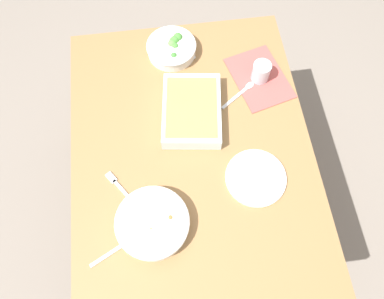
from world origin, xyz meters
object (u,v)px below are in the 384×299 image
broccoli_bowl (172,48)px  spoon_spare (242,91)px  spoon_by_stew (120,247)px  spoon_by_broccoli (182,54)px  baking_dish (192,110)px  drink_cup (261,73)px  stew_bowl (153,223)px  fork_on_table (120,188)px  side_plate (256,178)px

broccoli_bowl → spoon_spare: (-0.23, -0.26, -0.03)m
spoon_by_stew → spoon_by_broccoli: 0.82m
broccoli_bowl → baking_dish: (-0.31, -0.04, 0.00)m
drink_cup → spoon_by_broccoli: bearing=62.5°
drink_cup → broccoli_bowl: bearing=62.6°
broccoli_bowl → spoon_by_broccoli: 0.05m
stew_bowl → broccoli_bowl: size_ratio=1.21×
broccoli_bowl → spoon_spare: bearing=-132.1°
spoon_by_stew → drink_cup: bearing=-44.9°
baking_dish → spoon_by_broccoli: 0.29m
drink_cup → spoon_spare: bearing=125.0°
spoon_by_stew → spoon_spare: bearing=-43.5°
baking_dish → fork_on_table: bearing=132.1°
drink_cup → fork_on_table: size_ratio=0.55×
baking_dish → fork_on_table: baking_dish is taller
stew_bowl → fork_on_table: bearing=35.2°
side_plate → drink_cup: bearing=-13.5°
baking_dish → drink_cup: drink_cup is taller
stew_bowl → side_plate: stew_bowl is taller
side_plate → spoon_spare: 0.37m
spoon_by_stew → stew_bowl: bearing=-63.6°
broccoli_bowl → spoon_by_broccoli: (-0.02, -0.04, -0.03)m
stew_bowl → side_plate: size_ratio=1.14×
broccoli_bowl → spoon_spare: broccoli_bowl is taller
broccoli_bowl → side_plate: broccoli_bowl is taller
baking_dish → spoon_by_stew: (-0.47, 0.30, -0.03)m
drink_cup → stew_bowl: bearing=138.4°
spoon_by_broccoli → spoon_spare: same height
baking_dish → side_plate: 0.35m
baking_dish → fork_on_table: (-0.26, 0.29, -0.03)m
stew_bowl → baking_dish: baking_dish is taller
stew_bowl → broccoli_bowl: (0.72, -0.14, -0.00)m
spoon_by_stew → fork_on_table: spoon_by_stew is taller
stew_bowl → fork_on_table: (0.15, 0.11, -0.03)m
side_plate → stew_bowl: bearing=107.7°
stew_bowl → fork_on_table: size_ratio=1.62×
drink_cup → spoon_by_broccoli: (0.16, 0.30, -0.03)m
broccoli_bowl → fork_on_table: 0.63m
stew_bowl → spoon_by_stew: (-0.06, 0.12, -0.03)m
spoon_by_stew → spoon_spare: (0.55, -0.52, 0.00)m
baking_dish → fork_on_table: size_ratio=2.11×
stew_bowl → side_plate: bearing=-72.3°
stew_bowl → broccoli_bowl: broccoli_bowl is taller
spoon_spare → fork_on_table: size_ratio=0.99×
baking_dish → side_plate: bearing=-146.4°
side_plate → spoon_by_stew: bearing=109.8°
side_plate → spoon_by_stew: (-0.18, 0.50, -0.00)m
spoon_by_stew → spoon_by_broccoli: bearing=-21.5°
stew_bowl → spoon_by_stew: bearing=116.4°
broccoli_bowl → spoon_spare: size_ratio=1.34×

